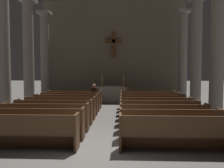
# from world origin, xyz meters

# --- Properties ---
(ground_plane) EXTENTS (80.00, 80.00, 0.00)m
(ground_plane) POSITION_xyz_m (0.00, 0.00, 0.00)
(ground_plane) COLOR #66635E
(pew_left_row_1) EXTENTS (2.93, 0.50, 0.95)m
(pew_left_row_1) POSITION_xyz_m (-2.00, -0.04, 0.48)
(pew_left_row_1) COLOR brown
(pew_left_row_1) RESTS_ON ground
(pew_left_row_2) EXTENTS (2.93, 0.50, 0.95)m
(pew_left_row_2) POSITION_xyz_m (-2.00, 0.92, 0.48)
(pew_left_row_2) COLOR brown
(pew_left_row_2) RESTS_ON ground
(pew_left_row_3) EXTENTS (2.93, 0.50, 0.95)m
(pew_left_row_3) POSITION_xyz_m (-2.00, 1.89, 0.48)
(pew_left_row_3) COLOR brown
(pew_left_row_3) RESTS_ON ground
(pew_left_row_4) EXTENTS (2.93, 0.50, 0.95)m
(pew_left_row_4) POSITION_xyz_m (-2.00, 2.85, 0.48)
(pew_left_row_4) COLOR brown
(pew_left_row_4) RESTS_ON ground
(pew_left_row_5) EXTENTS (2.93, 0.50, 0.95)m
(pew_left_row_5) POSITION_xyz_m (-2.00, 3.82, 0.48)
(pew_left_row_5) COLOR brown
(pew_left_row_5) RESTS_ON ground
(pew_left_row_6) EXTENTS (2.93, 0.50, 0.95)m
(pew_left_row_6) POSITION_xyz_m (-2.00, 4.78, 0.48)
(pew_left_row_6) COLOR brown
(pew_left_row_6) RESTS_ON ground
(pew_left_row_7) EXTENTS (2.93, 0.50, 0.95)m
(pew_left_row_7) POSITION_xyz_m (-2.00, 5.74, 0.48)
(pew_left_row_7) COLOR brown
(pew_left_row_7) RESTS_ON ground
(pew_left_row_8) EXTENTS (2.93, 0.50, 0.95)m
(pew_left_row_8) POSITION_xyz_m (-2.00, 6.71, 0.48)
(pew_left_row_8) COLOR brown
(pew_left_row_8) RESTS_ON ground
(pew_right_row_1) EXTENTS (2.93, 0.50, 0.95)m
(pew_right_row_1) POSITION_xyz_m (2.00, -0.04, 0.48)
(pew_right_row_1) COLOR brown
(pew_right_row_1) RESTS_ON ground
(pew_right_row_2) EXTENTS (2.93, 0.50, 0.95)m
(pew_right_row_2) POSITION_xyz_m (2.00, 0.92, 0.48)
(pew_right_row_2) COLOR brown
(pew_right_row_2) RESTS_ON ground
(pew_right_row_3) EXTENTS (2.93, 0.50, 0.95)m
(pew_right_row_3) POSITION_xyz_m (2.00, 1.89, 0.48)
(pew_right_row_3) COLOR brown
(pew_right_row_3) RESTS_ON ground
(pew_right_row_4) EXTENTS (2.93, 0.50, 0.95)m
(pew_right_row_4) POSITION_xyz_m (2.00, 2.85, 0.48)
(pew_right_row_4) COLOR brown
(pew_right_row_4) RESTS_ON ground
(pew_right_row_5) EXTENTS (2.93, 0.50, 0.95)m
(pew_right_row_5) POSITION_xyz_m (2.00, 3.82, 0.48)
(pew_right_row_5) COLOR brown
(pew_right_row_5) RESTS_ON ground
(pew_right_row_6) EXTENTS (2.93, 0.50, 0.95)m
(pew_right_row_6) POSITION_xyz_m (2.00, 4.78, 0.48)
(pew_right_row_6) COLOR brown
(pew_right_row_6) RESTS_ON ground
(pew_right_row_7) EXTENTS (2.93, 0.50, 0.95)m
(pew_right_row_7) POSITION_xyz_m (2.00, 5.74, 0.48)
(pew_right_row_7) COLOR brown
(pew_right_row_7) RESTS_ON ground
(pew_right_row_8) EXTENTS (2.93, 0.50, 0.95)m
(pew_right_row_8) POSITION_xyz_m (2.00, 6.71, 0.48)
(pew_right_row_8) COLOR brown
(pew_right_row_8) RESTS_ON ground
(column_left_second) EXTENTS (0.86, 0.86, 5.97)m
(column_left_second) POSITION_xyz_m (-4.59, 4.18, 2.90)
(column_left_second) COLOR gray
(column_left_second) RESTS_ON ground
(column_right_second) EXTENTS (0.86, 0.86, 5.97)m
(column_right_second) POSITION_xyz_m (4.59, 4.18, 2.90)
(column_right_second) COLOR gray
(column_right_second) RESTS_ON ground
(column_left_third) EXTENTS (0.86, 0.86, 5.97)m
(column_left_third) POSITION_xyz_m (-4.59, 6.96, 2.90)
(column_left_third) COLOR gray
(column_left_third) RESTS_ON ground
(column_right_third) EXTENTS (0.86, 0.86, 5.97)m
(column_right_third) POSITION_xyz_m (4.59, 6.96, 2.90)
(column_right_third) COLOR gray
(column_right_third) RESTS_ON ground
(column_left_fourth) EXTENTS (0.86, 0.86, 5.97)m
(column_left_fourth) POSITION_xyz_m (-4.59, 9.75, 2.90)
(column_left_fourth) COLOR gray
(column_left_fourth) RESTS_ON ground
(column_right_fourth) EXTENTS (0.86, 0.86, 5.97)m
(column_right_fourth) POSITION_xyz_m (4.59, 9.75, 2.90)
(column_right_fourth) COLOR gray
(column_right_fourth) RESTS_ON ground
(altar) EXTENTS (2.20, 0.90, 1.01)m
(altar) POSITION_xyz_m (0.00, 9.42, 0.53)
(altar) COLOR #A8A399
(altar) RESTS_ON ground
(candlestick_left) EXTENTS (0.16, 0.16, 0.67)m
(candlestick_left) POSITION_xyz_m (-0.70, 9.42, 1.23)
(candlestick_left) COLOR #B79338
(candlestick_left) RESTS_ON altar
(candlestick_right) EXTENTS (0.16, 0.16, 0.67)m
(candlestick_right) POSITION_xyz_m (0.70, 9.42, 1.23)
(candlestick_right) COLOR #B79338
(candlestick_right) RESTS_ON altar
(apse_with_cross) EXTENTS (10.10, 0.47, 7.00)m
(apse_with_cross) POSITION_xyz_m (0.00, 11.14, 3.51)
(apse_with_cross) COLOR #706656
(apse_with_cross) RESTS_ON ground
(lectern) EXTENTS (0.44, 0.36, 1.15)m
(lectern) POSITION_xyz_m (0.99, 8.22, 0.55)
(lectern) COLOR brown
(lectern) RESTS_ON ground
(lone_worshipper) EXTENTS (0.32, 0.43, 1.32)m
(lone_worshipper) POSITION_xyz_m (-0.91, 6.74, 0.69)
(lone_worshipper) COLOR #26262B
(lone_worshipper) RESTS_ON ground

